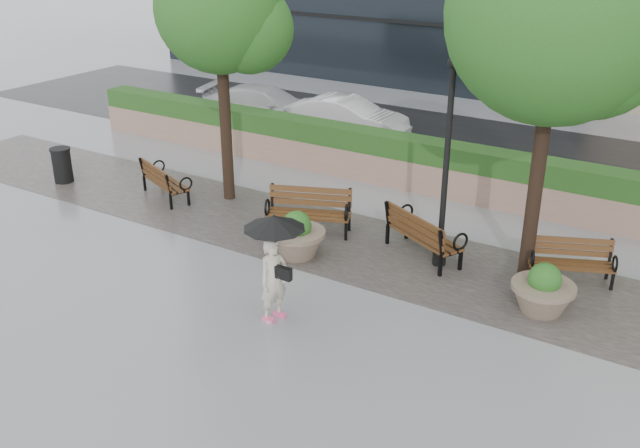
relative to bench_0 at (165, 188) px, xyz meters
The scene contains 17 objects.
ground 6.75m from the bench_0, 25.86° to the right, with size 100.00×100.00×0.00m, color gray.
cobble_strip 6.08m from the bench_0, ahead, with size 28.00×3.20×0.01m, color #383330.
hedge_wall 7.31m from the bench_0, 33.75° to the left, with size 24.00×0.80×1.35m.
asphalt_street 10.09m from the bench_0, 53.00° to the left, with size 40.00×7.00×0.00m, color black.
bench_0 is the anchor object (origin of this frame).
bench_1 4.24m from the bench_0, ahead, with size 2.01×1.40×1.01m.
bench_2 6.96m from the bench_0, ahead, with size 2.00×1.51×1.01m.
bench_3 9.91m from the bench_0, ahead, with size 1.72×1.22×0.86m.
planter_left 4.79m from the bench_0, 12.15° to the right, with size 1.21×1.21×1.02m.
planter_right 9.75m from the bench_0, ahead, with size 1.15×1.15×0.97m.
trash_bin 3.22m from the bench_0, 169.61° to the right, with size 0.54×0.54×0.90m, color black.
lamppost 7.58m from the bench_0, ahead, with size 0.28×0.28×4.27m.
tree_0 4.63m from the bench_0, 31.40° to the left, with size 3.13×2.98×6.16m.
tree_1 10.35m from the bench_0, ahead, with size 3.97×3.96×7.09m.
car_left 7.16m from the bench_0, 104.94° to the left, with size 1.81×4.46×1.29m, color silver.
car_right 7.17m from the bench_0, 79.95° to the left, with size 1.38×3.97×1.31m, color silver.
pedestrian 6.72m from the bench_0, 29.93° to the right, with size 1.08×1.08×1.99m.
Camera 1 is at (6.22, -9.32, 6.71)m, focal length 40.00 mm.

